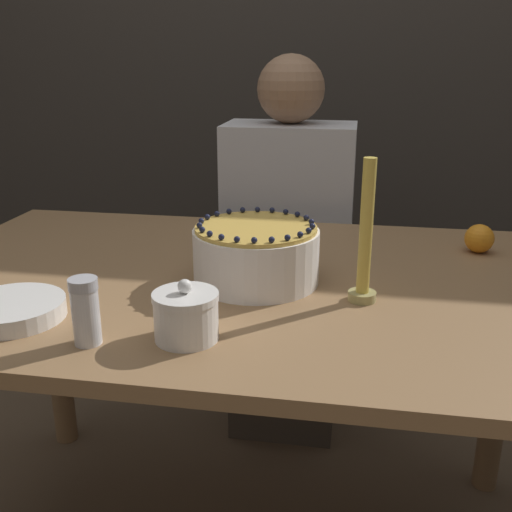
{
  "coord_description": "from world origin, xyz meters",
  "views": [
    {
      "loc": [
        0.25,
        -1.17,
        1.23
      ],
      "look_at": [
        0.05,
        -0.02,
        0.83
      ],
      "focal_mm": 42.0,
      "sensor_mm": 36.0,
      "label": 1
    }
  ],
  "objects_px": {
    "cake": "(256,254)",
    "sugar_bowl": "(186,316)",
    "candle": "(365,245)",
    "sugar_shaker": "(86,311)",
    "person_man_blue_shirt": "(288,275)"
  },
  "relations": [
    {
      "from": "cake",
      "to": "person_man_blue_shirt",
      "type": "xyz_separation_m",
      "value": [
        -0.01,
        0.68,
        -0.3
      ]
    },
    {
      "from": "candle",
      "to": "sugar_shaker",
      "type": "bearing_deg",
      "value": -149.66
    },
    {
      "from": "cake",
      "to": "sugar_bowl",
      "type": "bearing_deg",
      "value": -103.71
    },
    {
      "from": "candle",
      "to": "person_man_blue_shirt",
      "type": "height_order",
      "value": "person_man_blue_shirt"
    },
    {
      "from": "sugar_bowl",
      "to": "candle",
      "type": "relative_size",
      "value": 0.4
    },
    {
      "from": "sugar_shaker",
      "to": "sugar_bowl",
      "type": "bearing_deg",
      "value": 15.79
    },
    {
      "from": "cake",
      "to": "candle",
      "type": "distance_m",
      "value": 0.24
    },
    {
      "from": "cake",
      "to": "candle",
      "type": "xyz_separation_m",
      "value": [
        0.22,
        -0.07,
        0.05
      ]
    },
    {
      "from": "sugar_bowl",
      "to": "candle",
      "type": "height_order",
      "value": "candle"
    },
    {
      "from": "sugar_bowl",
      "to": "person_man_blue_shirt",
      "type": "relative_size",
      "value": 0.09
    },
    {
      "from": "candle",
      "to": "person_man_blue_shirt",
      "type": "relative_size",
      "value": 0.23
    },
    {
      "from": "sugar_shaker",
      "to": "person_man_blue_shirt",
      "type": "bearing_deg",
      "value": 78.13
    },
    {
      "from": "sugar_shaker",
      "to": "candle",
      "type": "relative_size",
      "value": 0.41
    },
    {
      "from": "candle",
      "to": "person_man_blue_shirt",
      "type": "bearing_deg",
      "value": 107.27
    },
    {
      "from": "person_man_blue_shirt",
      "to": "sugar_shaker",
      "type": "bearing_deg",
      "value": 78.13
    }
  ]
}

